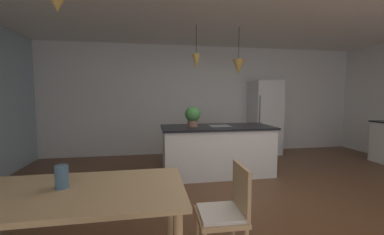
{
  "coord_description": "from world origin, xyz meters",
  "views": [
    {
      "loc": [
        -1.45,
        -2.74,
        1.45
      ],
      "look_at": [
        -0.92,
        0.31,
        1.18
      ],
      "focal_mm": 22.27,
      "sensor_mm": 36.0,
      "label": 1
    }
  ],
  "objects_px": {
    "chair_kitchen_end": "(226,211)",
    "vase_on_dining_table": "(62,177)",
    "refrigerator": "(265,117)",
    "dining_table": "(54,200)",
    "potted_plant_on_island": "(193,116)",
    "kitchen_island": "(217,150)"
  },
  "relations": [
    {
      "from": "chair_kitchen_end",
      "to": "potted_plant_on_island",
      "type": "xyz_separation_m",
      "value": [
        0.13,
        2.34,
        0.63
      ]
    },
    {
      "from": "dining_table",
      "to": "chair_kitchen_end",
      "type": "distance_m",
      "value": 1.37
    },
    {
      "from": "dining_table",
      "to": "refrigerator",
      "type": "height_order",
      "value": "refrigerator"
    },
    {
      "from": "potted_plant_on_island",
      "to": "vase_on_dining_table",
      "type": "bearing_deg",
      "value": -122.18
    },
    {
      "from": "refrigerator",
      "to": "vase_on_dining_table",
      "type": "height_order",
      "value": "refrigerator"
    },
    {
      "from": "dining_table",
      "to": "potted_plant_on_island",
      "type": "distance_m",
      "value": 2.8
    },
    {
      "from": "chair_kitchen_end",
      "to": "dining_table",
      "type": "bearing_deg",
      "value": 179.94
    },
    {
      "from": "dining_table",
      "to": "potted_plant_on_island",
      "type": "xyz_separation_m",
      "value": [
        1.48,
        2.34,
        0.43
      ]
    },
    {
      "from": "dining_table",
      "to": "refrigerator",
      "type": "bearing_deg",
      "value": 46.11
    },
    {
      "from": "dining_table",
      "to": "potted_plant_on_island",
      "type": "bearing_deg",
      "value": 57.75
    },
    {
      "from": "dining_table",
      "to": "kitchen_island",
      "type": "xyz_separation_m",
      "value": [
        1.94,
        2.34,
        -0.21
      ]
    },
    {
      "from": "kitchen_island",
      "to": "potted_plant_on_island",
      "type": "xyz_separation_m",
      "value": [
        -0.46,
        0.0,
        0.64
      ]
    },
    {
      "from": "refrigerator",
      "to": "potted_plant_on_island",
      "type": "height_order",
      "value": "refrigerator"
    },
    {
      "from": "vase_on_dining_table",
      "to": "dining_table",
      "type": "bearing_deg",
      "value": -124.74
    },
    {
      "from": "chair_kitchen_end",
      "to": "vase_on_dining_table",
      "type": "distance_m",
      "value": 1.36
    },
    {
      "from": "dining_table",
      "to": "potted_plant_on_island",
      "type": "height_order",
      "value": "potted_plant_on_island"
    },
    {
      "from": "potted_plant_on_island",
      "to": "kitchen_island",
      "type": "bearing_deg",
      "value": 0.0
    },
    {
      "from": "dining_table",
      "to": "vase_on_dining_table",
      "type": "bearing_deg",
      "value": 55.26
    },
    {
      "from": "chair_kitchen_end",
      "to": "kitchen_island",
      "type": "relative_size",
      "value": 0.43
    },
    {
      "from": "kitchen_island",
      "to": "potted_plant_on_island",
      "type": "bearing_deg",
      "value": 180.0
    },
    {
      "from": "chair_kitchen_end",
      "to": "vase_on_dining_table",
      "type": "bearing_deg",
      "value": 177.21
    },
    {
      "from": "dining_table",
      "to": "kitchen_island",
      "type": "relative_size",
      "value": 0.96
    }
  ]
}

